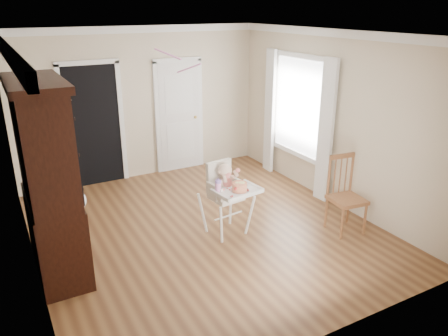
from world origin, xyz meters
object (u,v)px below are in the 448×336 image
high_chair (226,190)px  sippy_cup (218,185)px  china_cabinet (49,182)px  dining_chair (346,197)px  cake (240,187)px

high_chair → sippy_cup: bearing=-152.6°
high_chair → sippy_cup: 0.30m
china_cabinet → dining_chair: bearing=-13.3°
high_chair → sippy_cup: high_chair is taller
cake → china_cabinet: china_cabinet is taller
high_chair → cake: size_ratio=4.15×
sippy_cup → china_cabinet: china_cabinet is taller
china_cabinet → cake: bearing=-10.8°
cake → sippy_cup: sippy_cup is taller
sippy_cup → dining_chair: (1.72, -0.57, -0.31)m
cake → dining_chair: size_ratio=0.23×
dining_chair → cake: bearing=170.2°
high_chair → china_cabinet: size_ratio=0.46×
high_chair → cake: (0.06, -0.26, 0.14)m
sippy_cup → dining_chair: dining_chair is taller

